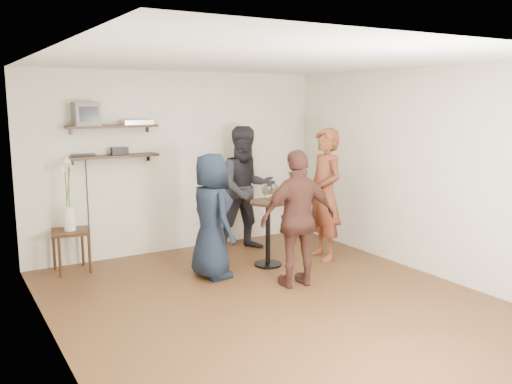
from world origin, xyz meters
TOP-DOWN VIEW (x-y plane):
  - room at (0.00, 0.00)m, footprint 4.58×5.08m
  - shelf_upper at (-1.00, 2.38)m, footprint 1.20×0.25m
  - shelf_lower at (-1.00, 2.38)m, footprint 1.20×0.25m
  - crt_monitor at (-1.34, 2.38)m, footprint 0.32×0.30m
  - dvd_deck at (-0.66, 2.38)m, footprint 0.40×0.24m
  - radio at (-0.92, 2.38)m, footprint 0.22×0.10m
  - power_strip at (-1.39, 2.42)m, footprint 0.30×0.05m
  - side_table at (-1.66, 2.19)m, footprint 0.54×0.54m
  - vase_lilies at (-1.66, 2.19)m, footprint 0.20×0.20m
  - drinks_table at (0.66, 1.12)m, footprint 0.48×0.48m
  - wine_glass_fl at (0.61, 1.09)m, footprint 0.07×0.07m
  - wine_glass_fr at (0.74, 1.08)m, footprint 0.07×0.07m
  - wine_glass_bl at (0.65, 1.17)m, footprint 0.07×0.07m
  - wine_glass_br at (0.70, 1.14)m, footprint 0.06×0.06m
  - person_plaid at (1.51, 1.00)m, footprint 0.52×0.72m
  - person_dark at (0.82, 1.96)m, footprint 0.99×0.84m
  - person_navy at (-0.19, 1.07)m, footprint 0.54×0.79m
  - person_brown at (0.55, 0.27)m, footprint 1.00×0.52m

SIDE VIEW (x-z plane):
  - side_table at x=-1.66m, z-range 0.18..0.73m
  - drinks_table at x=0.66m, z-range 0.13..1.01m
  - person_navy at x=-0.19m, z-range 0.00..1.56m
  - person_brown at x=0.55m, z-range 0.00..1.63m
  - vase_lilies at x=-1.66m, z-range 0.36..1.37m
  - person_plaid at x=1.51m, z-range 0.00..1.82m
  - person_dark at x=0.82m, z-range 0.00..1.82m
  - wine_glass_br at x=0.70m, z-range 0.91..1.10m
  - wine_glass_fl at x=0.61m, z-range 0.92..1.12m
  - wine_glass_bl at x=0.65m, z-range 0.92..1.14m
  - wine_glass_fr at x=0.74m, z-range 0.92..1.14m
  - room at x=0.00m, z-range -0.04..2.64m
  - shelf_lower at x=-1.00m, z-range 1.43..1.47m
  - power_strip at x=-1.39m, z-range 1.47..1.50m
  - radio at x=-0.92m, z-range 1.47..1.57m
  - shelf_upper at x=-1.00m, z-range 1.83..1.87m
  - dvd_deck at x=-0.66m, z-range 1.87..1.93m
  - crt_monitor at x=-1.34m, z-range 1.87..2.17m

